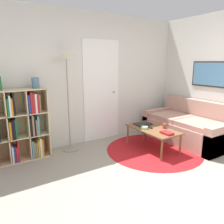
{
  "coord_description": "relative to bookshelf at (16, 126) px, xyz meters",
  "views": [
    {
      "loc": [
        -2.02,
        -1.61,
        1.65
      ],
      "look_at": [
        -0.17,
        1.31,
        0.85
      ],
      "focal_mm": 35.0,
      "sensor_mm": 36.0,
      "label": 1
    }
  ],
  "objects": [
    {
      "name": "couch",
      "position": [
        3.24,
        -0.91,
        -0.31
      ],
      "size": [
        0.9,
        1.76,
        0.85
      ],
      "color": "tan",
      "rests_on": "ground_plane"
    },
    {
      "name": "coffee_table",
      "position": [
        2.26,
        -0.87,
        -0.22
      ],
      "size": [
        0.54,
        1.04,
        0.41
      ],
      "color": "brown",
      "rests_on": "ground_plane"
    },
    {
      "name": "rug",
      "position": [
        2.26,
        -0.93,
        -0.59
      ],
      "size": [
        1.8,
        1.8,
        0.01
      ],
      "color": "#B2191E",
      "rests_on": "ground_plane"
    },
    {
      "name": "cup",
      "position": [
        2.45,
        -0.98,
        -0.14
      ],
      "size": [
        0.07,
        0.07,
        0.09
      ],
      "color": "#A33D33",
      "rests_on": "coffee_table"
    },
    {
      "name": "book_stack_on_table",
      "position": [
        2.24,
        -1.25,
        -0.17
      ],
      "size": [
        0.14,
        0.22,
        0.04
      ],
      "color": "#B21E23",
      "rests_on": "coffee_table"
    },
    {
      "name": "bowl",
      "position": [
        2.11,
        -0.81,
        -0.16
      ],
      "size": [
        0.13,
        0.13,
        0.05
      ],
      "color": "#9ED193",
      "rests_on": "coffee_table"
    },
    {
      "name": "bookshelf",
      "position": [
        0.0,
        0.0,
        0.0
      ],
      "size": [
        0.99,
        0.34,
        1.21
      ],
      "color": "beige",
      "rests_on": "ground_plane"
    },
    {
      "name": "remote",
      "position": [
        2.25,
        -0.79,
        -0.17
      ],
      "size": [
        0.09,
        0.18,
        0.02
      ],
      "color": "black",
      "rests_on": "coffee_table"
    },
    {
      "name": "wall_back",
      "position": [
        1.52,
        0.22,
        0.69
      ],
      "size": [
        7.27,
        0.11,
        2.6
      ],
      "color": "silver",
      "rests_on": "ground_plane"
    },
    {
      "name": "vase_on_shelf",
      "position": [
        0.37,
        0.0,
        0.7
      ],
      "size": [
        0.12,
        0.12,
        0.18
      ],
      "color": "slate",
      "rests_on": "bookshelf"
    },
    {
      "name": "ground_plane",
      "position": [
        1.51,
        -2.19,
        -0.6
      ],
      "size": [
        14.0,
        14.0,
        0.0
      ],
      "primitive_type": "plane",
      "color": "gray"
    },
    {
      "name": "floor_lamp",
      "position": [
        0.92,
        -0.05,
        0.85
      ],
      "size": [
        0.31,
        0.31,
        1.79
      ],
      "color": "gray",
      "rests_on": "ground_plane"
    },
    {
      "name": "laptop",
      "position": [
        2.28,
        -0.56,
        -0.17
      ],
      "size": [
        0.34,
        0.25,
        0.02
      ],
      "color": "black",
      "rests_on": "coffee_table"
    },
    {
      "name": "wall_right",
      "position": [
        3.67,
        -1.0,
        0.7
      ],
      "size": [
        0.08,
        5.38,
        2.6
      ],
      "color": "silver",
      "rests_on": "ground_plane"
    }
  ]
}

